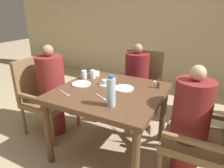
# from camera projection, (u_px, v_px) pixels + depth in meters

# --- Properties ---
(ground_plane) EXTENTS (16.00, 16.00, 0.00)m
(ground_plane) POSITION_uv_depth(u_px,v_px,m) (110.00, 149.00, 2.32)
(ground_plane) COLOR tan
(wall_back) EXTENTS (8.00, 0.06, 2.80)m
(wall_back) POSITION_uv_depth(u_px,v_px,m) (170.00, 15.00, 3.88)
(wall_back) COLOR #C6B289
(wall_back) RESTS_ON ground_plane
(dining_table) EXTENTS (1.07, 1.02, 0.75)m
(dining_table) POSITION_uv_depth(u_px,v_px,m) (110.00, 99.00, 2.09)
(dining_table) COLOR brown
(dining_table) RESTS_ON ground_plane
(chair_left_side) EXTENTS (0.55, 0.55, 0.97)m
(chair_left_side) POSITION_uv_depth(u_px,v_px,m) (44.00, 93.00, 2.55)
(chair_left_side) COLOR brown
(chair_left_side) RESTS_ON ground_plane
(diner_in_left_chair) EXTENTS (0.32, 0.32, 1.15)m
(diner_in_left_chair) POSITION_uv_depth(u_px,v_px,m) (52.00, 90.00, 2.45)
(diner_in_left_chair) COLOR maroon
(diner_in_left_chair) RESTS_ON ground_plane
(chair_far_side) EXTENTS (0.55, 0.55, 0.97)m
(chair_far_side) POSITION_uv_depth(u_px,v_px,m) (140.00, 83.00, 2.90)
(chair_far_side) COLOR brown
(chair_far_side) RESTS_ON ground_plane
(diner_in_far_chair) EXTENTS (0.32, 0.32, 1.11)m
(diner_in_far_chair) POSITION_uv_depth(u_px,v_px,m) (136.00, 83.00, 2.76)
(diner_in_far_chair) COLOR maroon
(diner_in_far_chair) RESTS_ON ground_plane
(chair_right_side) EXTENTS (0.55, 0.55, 0.97)m
(chair_right_side) POSITION_uv_depth(u_px,v_px,m) (207.00, 135.00, 1.72)
(chair_right_side) COLOR brown
(chair_right_side) RESTS_ON ground_plane
(diner_in_right_chair) EXTENTS (0.32, 0.32, 1.12)m
(diner_in_right_chair) POSITION_uv_depth(u_px,v_px,m) (190.00, 124.00, 1.77)
(diner_in_right_chair) COLOR maroon
(diner_in_right_chair) RESTS_ON ground_plane
(plate_main_left) EXTENTS (0.21, 0.21, 0.01)m
(plate_main_left) POSITION_uv_depth(u_px,v_px,m) (81.00, 84.00, 2.20)
(plate_main_left) COLOR white
(plate_main_left) RESTS_ON dining_table
(plate_main_right) EXTENTS (0.21, 0.21, 0.01)m
(plate_main_right) POSITION_uv_depth(u_px,v_px,m) (124.00, 88.00, 2.08)
(plate_main_right) COLOR white
(plate_main_right) RESTS_ON dining_table
(teacup_with_saucer) EXTENTS (0.14, 0.14, 0.06)m
(teacup_with_saucer) POSITION_uv_depth(u_px,v_px,m) (105.00, 83.00, 2.18)
(teacup_with_saucer) COLOR white
(teacup_with_saucer) RESTS_ON dining_table
(bowl_small) EXTENTS (0.11, 0.11, 0.05)m
(bowl_small) POSITION_uv_depth(u_px,v_px,m) (95.00, 74.00, 2.49)
(bowl_small) COLOR white
(bowl_small) RESTS_ON dining_table
(water_bottle) EXTENTS (0.08, 0.08, 0.28)m
(water_bottle) POSITION_uv_depth(u_px,v_px,m) (111.00, 92.00, 1.68)
(water_bottle) COLOR #A3C6DB
(water_bottle) RESTS_ON dining_table
(glass_tall_near) EXTENTS (0.06, 0.06, 0.10)m
(glass_tall_near) POSITION_uv_depth(u_px,v_px,m) (93.00, 74.00, 2.37)
(glass_tall_near) COLOR silver
(glass_tall_near) RESTS_ON dining_table
(glass_tall_mid) EXTENTS (0.06, 0.06, 0.10)m
(glass_tall_mid) POSITION_uv_depth(u_px,v_px,m) (84.00, 75.00, 2.36)
(glass_tall_mid) COLOR silver
(glass_tall_mid) RESTS_ON dining_table
(salt_shaker) EXTENTS (0.03, 0.03, 0.07)m
(salt_shaker) POSITION_uv_depth(u_px,v_px,m) (155.00, 84.00, 2.10)
(salt_shaker) COLOR white
(salt_shaker) RESTS_ON dining_table
(pepper_shaker) EXTENTS (0.03, 0.03, 0.07)m
(pepper_shaker) POSITION_uv_depth(u_px,v_px,m) (158.00, 85.00, 2.09)
(pepper_shaker) COLOR #4C3D2D
(pepper_shaker) RESTS_ON dining_table
(fork_beside_plate) EXTENTS (0.17, 0.08, 0.00)m
(fork_beside_plate) POSITION_uv_depth(u_px,v_px,m) (65.00, 93.00, 1.97)
(fork_beside_plate) COLOR silver
(fork_beside_plate) RESTS_ON dining_table
(knife_beside_plate) EXTENTS (0.17, 0.10, 0.00)m
(knife_beside_plate) POSITION_uv_depth(u_px,v_px,m) (102.00, 98.00, 1.88)
(knife_beside_plate) COLOR silver
(knife_beside_plate) RESTS_ON dining_table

